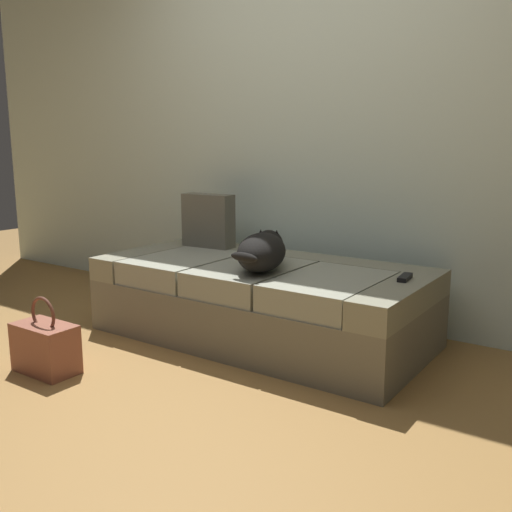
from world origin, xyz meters
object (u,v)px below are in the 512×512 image
couch (261,301)px  throw_pillow (208,221)px  handbag (45,347)px  dog_dark (263,251)px  tv_remote (405,277)px

couch → throw_pillow: bearing=157.2°
throw_pillow → handbag: size_ratio=0.90×
dog_dark → throw_pillow: throw_pillow is taller
handbag → tv_remote: bearing=38.4°
dog_dark → tv_remote: 0.74m
dog_dark → tv_remote: bearing=16.4°
handbag → throw_pillow: bearing=90.0°
throw_pillow → handbag: bearing=-90.0°
tv_remote → throw_pillow: (-1.38, 0.16, 0.16)m
tv_remote → handbag: size_ratio=0.40×
couch → throw_pillow: 0.74m
couch → handbag: size_ratio=4.89×
dog_dark → handbag: bearing=-127.2°
handbag → couch: bearing=60.3°
couch → throw_pillow: throw_pillow is taller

